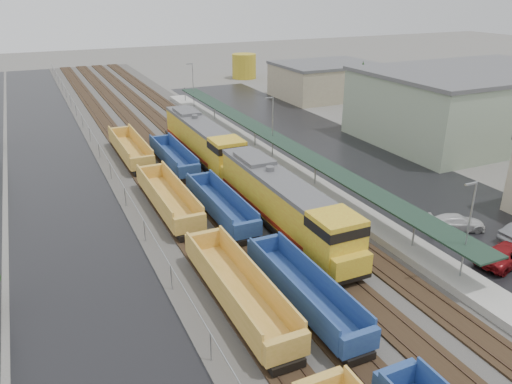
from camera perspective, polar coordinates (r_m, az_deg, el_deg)
ballast_strip at (r=66.97m, az=-9.36°, el=4.90°), size 20.00×160.00×0.08m
trackbed at (r=66.94m, az=-9.36°, el=5.00°), size 14.60×160.00×0.22m
west_parking_lot at (r=64.87m, az=-22.17°, el=2.89°), size 10.00×160.00×0.02m
east_commuter_lot at (r=65.96m, az=9.28°, el=4.60°), size 16.00×100.00×0.02m
station_platform at (r=61.11m, az=1.87°, el=4.16°), size 3.00×80.00×8.00m
chainlink_fence at (r=63.30m, az=-17.34°, el=4.61°), size 0.08×160.04×2.02m
industrial_buildings at (r=74.04m, az=23.63°, el=8.39°), size 32.52×75.30×9.50m
distant_hills at (r=222.02m, az=-9.19°, el=17.10°), size 301.00×140.00×25.20m
tree_east at (r=75.83m, az=11.96°, el=11.80°), size 4.40×4.40×10.00m
locomotive_lead at (r=42.86m, az=3.34°, el=-1.41°), size 3.33×21.96×4.97m
locomotive_trail at (r=61.02m, az=-6.03°, el=5.87°), size 3.33×21.96×4.97m
well_string_yellow at (r=33.83m, az=-2.10°, el=-11.17°), size 2.82×82.51×2.50m
well_string_blue at (r=34.03m, az=5.48°, el=-11.22°), size 2.56×74.72×2.27m
storage_tank at (r=118.74m, az=-1.37°, el=14.19°), size 5.51×5.51×5.51m
parked_car_east_b at (r=43.32m, az=26.59°, el=-6.45°), size 3.29×5.69×1.49m
parked_car_east_c at (r=47.33m, az=22.00°, el=-3.27°), size 3.68×5.22×1.40m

